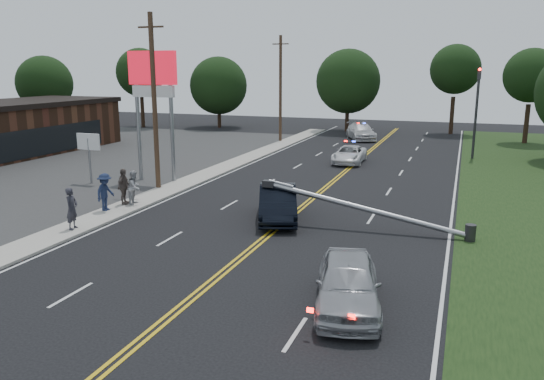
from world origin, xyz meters
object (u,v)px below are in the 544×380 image
at_px(utility_pole_far, 280,89).
at_px(bystander_d, 124,186).
at_px(fallen_streetlight, 376,211).
at_px(pylon_sign, 153,85).
at_px(emergency_b, 361,132).
at_px(bystander_a, 72,208).
at_px(crashed_sedan, 278,203).
at_px(traffic_signal, 477,105).
at_px(utility_pole_mid, 154,102).
at_px(bystander_b, 134,187).
at_px(small_sign, 89,146).
at_px(waiting_sedan, 348,283).
at_px(bystander_c, 105,192).
at_px(emergency_a, 349,155).

height_order(utility_pole_far, bystander_d, utility_pole_far).
bearing_deg(fallen_streetlight, pylon_sign, 157.78).
xyz_separation_m(emergency_b, bystander_a, (-6.02, -34.97, 0.24)).
bearing_deg(utility_pole_far, crashed_sedan, -71.14).
bearing_deg(traffic_signal, emergency_b, 141.07).
bearing_deg(traffic_signal, fallen_streetlight, -100.59).
bearing_deg(traffic_signal, bystander_a, -121.90).
bearing_deg(utility_pole_mid, bystander_b, -75.38).
height_order(small_sign, emergency_b, small_sign).
height_order(traffic_signal, waiting_sedan, traffic_signal).
bearing_deg(fallen_streetlight, emergency_b, 101.80).
distance_m(fallen_streetlight, bystander_b, 12.39).
distance_m(small_sign, bystander_c, 7.65).
distance_m(pylon_sign, utility_pole_mid, 2.55).
bearing_deg(pylon_sign, waiting_sedan, -42.58).
relative_size(emergency_b, bystander_d, 2.97).
height_order(traffic_signal, utility_pole_mid, utility_pole_mid).
bearing_deg(bystander_d, small_sign, 43.92).
distance_m(utility_pole_mid, crashed_sedan, 10.45).
xyz_separation_m(emergency_b, bystander_b, (-6.02, -30.29, 0.19)).
xyz_separation_m(emergency_b, bystander_c, (-6.61, -31.91, 0.25)).
height_order(small_sign, emergency_a, small_sign).
distance_m(pylon_sign, crashed_sedan, 12.70).
relative_size(pylon_sign, crashed_sedan, 1.64).
xyz_separation_m(small_sign, waiting_sedan, (18.66, -11.93, -1.55)).
bearing_deg(traffic_signal, utility_pole_mid, -134.20).
distance_m(waiting_sedan, bystander_d, 15.48).
distance_m(pylon_sign, bystander_c, 9.11).
distance_m(pylon_sign, small_sign, 5.45).
height_order(utility_pole_mid, bystander_d, utility_pole_mid).
height_order(fallen_streetlight, bystander_b, fallen_streetlight).
height_order(utility_pole_mid, utility_pole_far, same).
xyz_separation_m(fallen_streetlight, bystander_a, (-12.39, -4.52, 0.12)).
xyz_separation_m(small_sign, utility_pole_mid, (4.80, 0.00, 2.75)).
xyz_separation_m(crashed_sedan, bystander_b, (-7.78, -0.13, 0.19)).
bearing_deg(bystander_d, emergency_b, -20.60).
distance_m(traffic_signal, fallen_streetlight, 22.62).
bearing_deg(bystander_a, crashed_sedan, -68.35).
relative_size(pylon_sign, bystander_c, 4.30).
xyz_separation_m(small_sign, traffic_signal, (22.30, 18.00, 1.87)).
relative_size(traffic_signal, bystander_b, 4.03).
distance_m(small_sign, utility_pole_far, 22.68).
xyz_separation_m(bystander_a, bystander_d, (-0.49, 4.44, 0.01)).
relative_size(utility_pole_far, bystander_b, 5.72).
xyz_separation_m(fallen_streetlight, crashed_sedan, (-4.61, 0.29, -0.12)).
distance_m(utility_pole_mid, bystander_d, 5.76).
xyz_separation_m(traffic_signal, fallen_streetlight, (-4.11, -22.00, -3.29)).
relative_size(pylon_sign, bystander_a, 4.36).
bearing_deg(fallen_streetlight, crashed_sedan, 176.38).
height_order(pylon_sign, crashed_sedan, pylon_sign).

